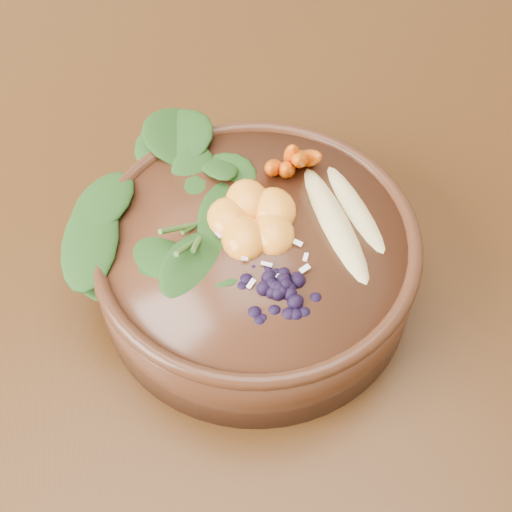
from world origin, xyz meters
TOP-DOWN VIEW (x-y plane):
  - dining_table at (0.00, 0.00)m, footprint 1.60×0.90m
  - stoneware_bowl at (0.03, -0.02)m, footprint 0.28×0.28m
  - kale_heap at (-0.02, 0.03)m, footprint 0.18×0.16m
  - carrot_cluster at (0.07, 0.06)m, footprint 0.06×0.06m
  - banana_halves at (0.10, -0.01)m, footprint 0.07×0.15m
  - mandarin_cluster at (0.03, -0.00)m, footprint 0.08×0.09m
  - blueberry_pile at (0.03, -0.07)m, footprint 0.13×0.10m
  - coconut_flakes at (0.03, -0.03)m, footprint 0.09×0.07m

SIDE VIEW (x-z plane):
  - dining_table at x=0.00m, z-range 0.28..1.03m
  - stoneware_bowl at x=0.03m, z-range 0.75..0.82m
  - coconut_flakes at x=0.03m, z-range 0.82..0.83m
  - banana_halves at x=0.10m, z-range 0.82..0.84m
  - mandarin_cluster at x=0.03m, z-range 0.82..0.85m
  - blueberry_pile at x=0.03m, z-range 0.82..0.86m
  - kale_heap at x=-0.02m, z-range 0.82..0.86m
  - carrot_cluster at x=0.07m, z-range 0.82..0.89m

